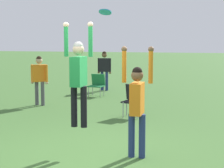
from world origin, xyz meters
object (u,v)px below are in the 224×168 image
at_px(person_spectator_near, 104,67).
at_px(person_spectator_far, 39,76).
at_px(camping_chair_1, 133,98).
at_px(camping_chair_2, 97,84).
at_px(person_jumping, 79,73).
at_px(person_defending, 137,100).
at_px(frisbee, 105,12).

xyz_separation_m(person_spectator_near, person_spectator_far, (-0.93, -4.09, -0.03)).
distance_m(camping_chair_1, person_spectator_far, 3.51).
distance_m(camping_chair_2, person_spectator_near, 1.69).
bearing_deg(person_jumping, person_defending, -90.00).
xyz_separation_m(camping_chair_1, camping_chair_2, (-2.21, 3.42, -0.05)).
relative_size(person_jumping, person_defending, 0.97).
height_order(person_defending, camping_chair_1, person_defending).
bearing_deg(camping_chair_2, person_defending, 118.41).
distance_m(frisbee, person_spectator_near, 9.28).
relative_size(camping_chair_2, person_spectator_near, 0.50).
height_order(camping_chair_1, camping_chair_2, camping_chair_1).
relative_size(person_defending, person_spectator_near, 1.21).
relative_size(person_defending, camping_chair_2, 2.41).
bearing_deg(person_spectator_far, camping_chair_1, -54.89).
xyz_separation_m(person_defending, person_spectator_near, (-3.35, 8.59, -0.06)).
bearing_deg(person_spectator_far, camping_chair_2, 25.83).
distance_m(person_jumping, camping_chair_2, 7.40).
relative_size(frisbee, camping_chair_2, 0.27).
height_order(frisbee, camping_chair_2, frisbee).
relative_size(camping_chair_1, person_spectator_far, 0.56).
bearing_deg(frisbee, camping_chair_2, 109.91).
bearing_deg(camping_chair_2, person_spectator_near, -78.10).
distance_m(frisbee, person_spectator_far, 6.16).
bearing_deg(person_defending, person_jumping, -90.00).
xyz_separation_m(camping_chair_2, person_spectator_near, (-0.21, 1.59, 0.52)).
bearing_deg(person_spectator_far, person_spectator_near, 37.65).
distance_m(person_defending, camping_chair_1, 3.73).
xyz_separation_m(person_jumping, camping_chair_1, (0.18, 3.62, -1.00)).
distance_m(camping_chair_1, person_spectator_near, 5.58).
distance_m(camping_chair_2, person_spectator_far, 2.79).
height_order(person_jumping, person_defending, person_jumping).
relative_size(frisbee, person_spectator_far, 0.14).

